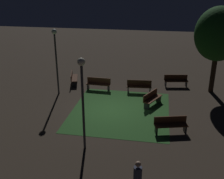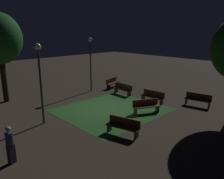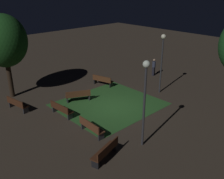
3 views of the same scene
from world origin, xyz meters
The scene contains 12 objects.
ground_plane centered at (0.00, 0.00, 0.00)m, with size 60.00×60.00×0.00m, color #3D3328.
grass_lawn centered at (-0.65, 0.05, 0.01)m, with size 6.08×6.71×0.01m, color #2D6028.
bench_lawn_edge centered at (-1.53, -3.36, 0.48)m, with size 1.83×0.62×0.88m.
bench_corner centered at (1.54, -3.36, 0.48)m, with size 1.82×0.55×0.88m.
bench_front_left centered at (-2.56, -1.26, 0.48)m, with size 1.23×1.83×0.88m.
bench_front_right centered at (-4.25, -5.10, 0.48)m, with size 1.86×0.78×0.88m.
bench_back_row centered at (3.78, -4.26, 0.48)m, with size 0.93×1.86×0.88m.
bench_by_lamp centered at (-3.71, 2.14, 0.48)m, with size 1.86×0.93×0.88m.
tree_right_canopy centered at (-6.78, -4.37, 4.24)m, with size 3.28×3.28×6.16m.
lamp_post_plaza_west centered at (0.48, 4.46, 3.12)m, with size 0.36×0.36×4.60m.
lamp_post_path_center centered at (4.22, -2.04, 3.17)m, with size 0.36×0.36×4.68m.
pedestrian centered at (-2.37, 7.32, 0.85)m, with size 0.32×0.33×1.61m.
Camera 3 is at (11.45, -11.09, 7.97)m, focal length 40.85 mm.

